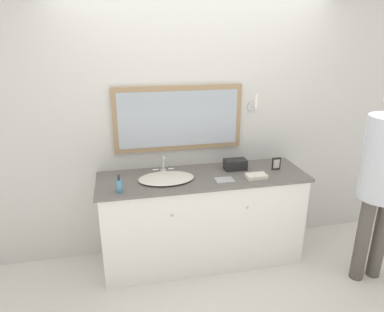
{
  "coord_description": "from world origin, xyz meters",
  "views": [
    {
      "loc": [
        -0.72,
        -2.54,
        2.13
      ],
      "look_at": [
        -0.1,
        0.31,
        1.11
      ],
      "focal_mm": 32.0,
      "sensor_mm": 36.0,
      "label": 1
    }
  ],
  "objects_px": {
    "sink_basin": "(166,178)",
    "appliance_box": "(235,164)",
    "soap_bottle": "(119,186)",
    "picture_frame": "(276,164)"
  },
  "relations": [
    {
      "from": "sink_basin",
      "to": "soap_bottle",
      "type": "xyz_separation_m",
      "value": [
        -0.41,
        -0.18,
        0.04
      ]
    },
    {
      "from": "sink_basin",
      "to": "picture_frame",
      "type": "distance_m",
      "value": 1.07
    },
    {
      "from": "sink_basin",
      "to": "soap_bottle",
      "type": "bearing_deg",
      "value": -156.49
    },
    {
      "from": "picture_frame",
      "to": "appliance_box",
      "type": "bearing_deg",
      "value": 166.81
    },
    {
      "from": "sink_basin",
      "to": "appliance_box",
      "type": "height_order",
      "value": "sink_basin"
    },
    {
      "from": "soap_bottle",
      "to": "appliance_box",
      "type": "height_order",
      "value": "soap_bottle"
    },
    {
      "from": "appliance_box",
      "to": "soap_bottle",
      "type": "bearing_deg",
      "value": -165.29
    },
    {
      "from": "appliance_box",
      "to": "picture_frame",
      "type": "relative_size",
      "value": 1.73
    },
    {
      "from": "soap_bottle",
      "to": "picture_frame",
      "type": "relative_size",
      "value": 1.26
    },
    {
      "from": "sink_basin",
      "to": "appliance_box",
      "type": "distance_m",
      "value": 0.7
    }
  ]
}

